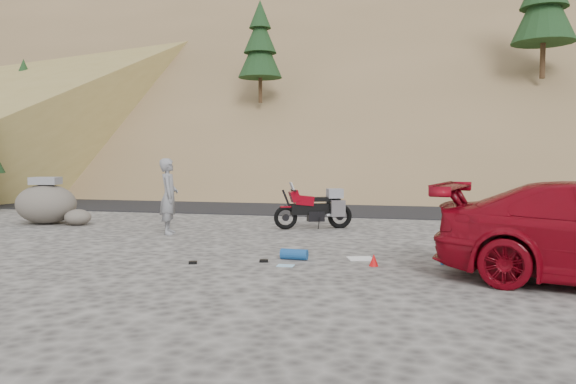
% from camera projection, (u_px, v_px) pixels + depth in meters
% --- Properties ---
extents(ground, '(140.00, 140.00, 0.00)m').
position_uv_depth(ground, '(254.00, 246.00, 11.13)').
color(ground, '#413E3C').
rests_on(ground, ground).
extents(road, '(120.00, 7.00, 0.05)m').
position_uv_depth(road, '(329.00, 207.00, 19.85)').
color(road, black).
rests_on(road, ground).
extents(hillside, '(120.00, 73.00, 46.72)m').
position_uv_depth(hillside, '(388.00, 52.00, 50.06)').
color(hillside, brown).
rests_on(hillside, ground).
extents(motorcycle, '(1.84, 1.03, 1.17)m').
position_uv_depth(motorcycle, '(317.00, 208.00, 13.78)').
color(motorcycle, black).
rests_on(motorcycle, ground).
extents(man, '(0.61, 0.74, 1.73)m').
position_uv_depth(man, '(169.00, 234.00, 12.90)').
color(man, gray).
rests_on(man, ground).
extents(boulder, '(1.64, 1.41, 1.22)m').
position_uv_depth(boulder, '(46.00, 204.00, 14.79)').
color(boulder, '#545048').
rests_on(boulder, ground).
extents(small_rock, '(0.81, 0.76, 0.41)m').
position_uv_depth(small_rock, '(78.00, 217.00, 14.49)').
color(small_rock, '#545048').
rests_on(small_rock, ground).
extents(gear_white_cloth, '(0.53, 0.50, 0.01)m').
position_uv_depth(gear_white_cloth, '(361.00, 259.00, 9.75)').
color(gear_white_cloth, white).
rests_on(gear_white_cloth, ground).
extents(gear_blue_mat, '(0.48, 0.21, 0.19)m').
position_uv_depth(gear_blue_mat, '(294.00, 254.00, 9.67)').
color(gear_blue_mat, navy).
rests_on(gear_blue_mat, ground).
extents(gear_bottle, '(0.09, 0.09, 0.20)m').
position_uv_depth(gear_bottle, '(443.00, 259.00, 9.24)').
color(gear_bottle, navy).
rests_on(gear_bottle, ground).
extents(gear_funnel, '(0.17, 0.17, 0.20)m').
position_uv_depth(gear_funnel, '(374.00, 260.00, 9.11)').
color(gear_funnel, red).
rests_on(gear_funnel, ground).
extents(gear_glove_a, '(0.17, 0.14, 0.04)m').
position_uv_depth(gear_glove_a, '(264.00, 261.00, 9.46)').
color(gear_glove_a, black).
rests_on(gear_glove_a, ground).
extents(gear_glove_b, '(0.16, 0.13, 0.04)m').
position_uv_depth(gear_glove_b, '(193.00, 263.00, 9.30)').
color(gear_glove_b, black).
rests_on(gear_glove_b, ground).
extents(gear_blue_cloth, '(0.28, 0.21, 0.01)m').
position_uv_depth(gear_blue_cloth, '(286.00, 266.00, 9.13)').
color(gear_blue_cloth, '#96C9E9').
rests_on(gear_blue_cloth, ground).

